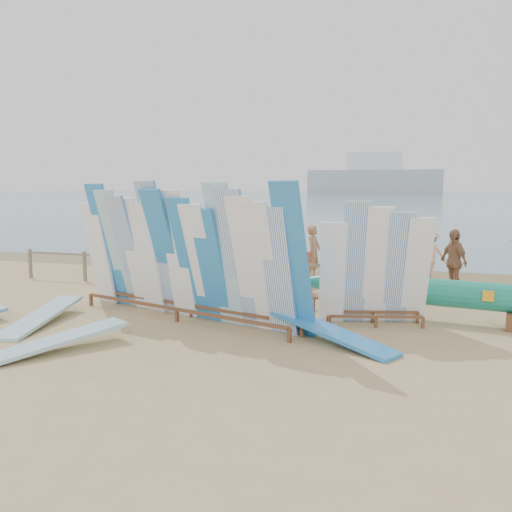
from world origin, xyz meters
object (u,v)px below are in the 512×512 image
(outrigger_canoe, at_px, (429,293))
(beachgoer_0, at_px, (126,248))
(beachgoer_4, at_px, (272,256))
(side_surfboard_rack, at_px, (376,270))
(vendor_table, at_px, (297,309))
(beachgoer_6, at_px, (293,260))
(beachgoer_10, at_px, (453,262))
(stroller, at_px, (296,272))
(beachgoer_7, at_px, (314,252))
(main_surfboard_rack, at_px, (184,258))
(flat_board_b, at_px, (52,352))
(beach_chair_right, at_px, (269,276))
(flat_board_d, at_px, (331,343))
(beach_chair_left, at_px, (208,275))
(beachgoer_11, at_px, (134,240))
(beachgoer_9, at_px, (430,254))
(flat_board_a, at_px, (42,324))

(outrigger_canoe, bearing_deg, beachgoer_0, 169.37)
(beachgoer_4, bearing_deg, side_surfboard_rack, 136.71)
(outrigger_canoe, relative_size, vendor_table, 6.33)
(beachgoer_4, bearing_deg, beachgoer_6, 141.62)
(beachgoer_10, relative_size, beachgoer_4, 1.10)
(stroller, distance_m, beachgoer_7, 1.34)
(beachgoer_0, bearing_deg, main_surfboard_rack, -156.18)
(flat_board_b, height_order, beach_chair_right, beach_chair_right)
(main_surfboard_rack, distance_m, side_surfboard_rack, 4.05)
(flat_board_d, relative_size, beach_chair_left, 3.31)
(stroller, xyz_separation_m, beachgoer_6, (0.02, -0.54, 0.44))
(beachgoer_11, relative_size, beachgoer_4, 1.20)
(stroller, distance_m, beachgoer_9, 4.39)
(main_surfboard_rack, bearing_deg, stroller, 89.97)
(flat_board_a, distance_m, beachgoer_9, 11.37)
(flat_board_b, bearing_deg, beach_chair_right, 106.03)
(main_surfboard_rack, distance_m, beachgoer_6, 4.37)
(main_surfboard_rack, distance_m, beach_chair_left, 4.48)
(stroller, distance_m, beachgoer_0, 5.78)
(side_surfboard_rack, relative_size, beachgoer_9, 1.69)
(flat_board_a, relative_size, beachgoer_6, 1.63)
(beach_chair_left, distance_m, beachgoer_4, 2.00)
(vendor_table, height_order, flat_board_d, vendor_table)
(flat_board_a, xyz_separation_m, beachgoer_10, (8.37, 6.01, 0.87))
(beachgoer_10, height_order, beachgoer_4, beachgoer_10)
(side_surfboard_rack, relative_size, beachgoer_4, 1.64)
(outrigger_canoe, relative_size, beachgoer_6, 3.91)
(flat_board_b, bearing_deg, main_surfboard_rack, 96.56)
(beachgoer_11, bearing_deg, flat_board_a, 40.53)
(beach_chair_left, height_order, beachgoer_9, beachgoer_9)
(vendor_table, xyz_separation_m, flat_board_d, (0.90, -1.09, -0.34))
(beachgoer_9, relative_size, beachgoer_0, 0.88)
(stroller, height_order, beachgoer_10, beachgoer_10)
(beach_chair_left, bearing_deg, side_surfboard_rack, -41.29)
(beachgoer_7, height_order, beachgoer_0, beachgoer_0)
(main_surfboard_rack, xyz_separation_m, beachgoer_6, (1.40, 4.11, -0.51))
(beachgoer_10, xyz_separation_m, beachgoer_11, (-10.78, 1.96, 0.07))
(outrigger_canoe, xyz_separation_m, beachgoer_6, (-3.65, 2.59, 0.24))
(flat_board_a, xyz_separation_m, beachgoer_11, (-2.42, 7.97, 0.94))
(side_surfboard_rack, bearing_deg, beachgoer_10, 52.37)
(beachgoer_4, bearing_deg, beachgoer_0, 9.00)
(main_surfboard_rack, height_order, beachgoer_9, main_surfboard_rack)
(flat_board_b, bearing_deg, beachgoer_0, 142.04)
(stroller, height_order, beachgoer_9, beachgoer_9)
(flat_board_b, bearing_deg, flat_board_d, 53.54)
(side_surfboard_rack, distance_m, beach_chair_left, 6.29)
(vendor_table, relative_size, beachgoer_4, 0.65)
(flat_board_a, height_order, beachgoer_9, beachgoer_9)
(beachgoer_6, xyz_separation_m, beachgoer_7, (0.23, 1.78, 0.00))
(flat_board_a, distance_m, beachgoer_7, 8.39)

